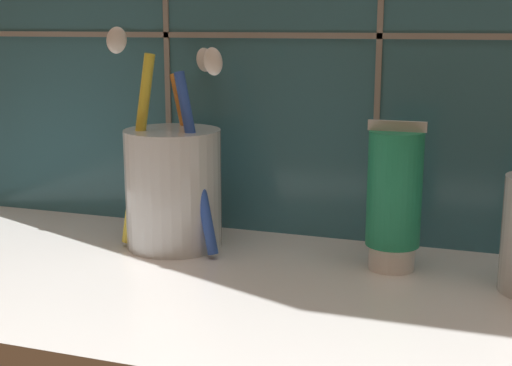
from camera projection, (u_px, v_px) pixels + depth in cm
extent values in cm
cube|color=white|center=(313.00, 306.00, 51.83)|extent=(78.73, 28.37, 2.00)
cube|color=gray|center=(356.00, 36.00, 60.20)|extent=(88.73, 0.24, 0.50)
cylinder|color=silver|center=(174.00, 188.00, 61.62)|extent=(8.30, 8.30, 10.26)
cylinder|color=blue|center=(196.00, 163.00, 58.92)|extent=(4.91, 3.33, 15.00)
ellipsoid|color=white|center=(213.00, 61.00, 55.29)|extent=(2.59, 2.24, 2.58)
cylinder|color=orange|center=(191.00, 153.00, 64.43)|extent=(2.10, 4.87, 14.63)
ellipsoid|color=white|center=(205.00, 60.00, 64.44)|extent=(1.82, 2.47, 2.57)
cylinder|color=yellow|center=(138.00, 151.00, 60.45)|extent=(3.60, 1.58, 16.39)
ellipsoid|color=white|center=(117.00, 40.00, 58.61)|extent=(2.24, 1.68, 2.44)
cylinder|color=white|center=(392.00, 256.00, 56.61)|extent=(3.62, 3.62, 1.99)
cylinder|color=#1E8C60|center=(395.00, 189.00, 55.39)|extent=(4.25, 4.25, 9.05)
cube|color=silver|center=(397.00, 126.00, 54.31)|extent=(4.47, 0.36, 0.80)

